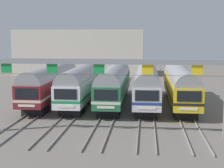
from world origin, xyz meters
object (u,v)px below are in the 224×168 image
object	(u,v)px
commuter_train_maroon	(51,82)
commuter_train_yellow	(180,83)
commuter_train_white	(83,82)
commuter_train_silver	(147,83)
commuter_train_green	(114,83)
catenary_gantry	(99,74)

from	to	relation	value
commuter_train_maroon	commuter_train_yellow	bearing A→B (deg)	0.00
commuter_train_white	commuter_train_silver	bearing A→B (deg)	0.03
commuter_train_green	commuter_train_white	bearing A→B (deg)	180.00
commuter_train_maroon	catenary_gantry	xyz separation A→B (m)	(7.93, -13.50, 2.54)
commuter_train_maroon	commuter_train_white	distance (m)	3.96
commuter_train_maroon	catenary_gantry	bearing A→B (deg)	-59.58
commuter_train_white	commuter_train_green	bearing A→B (deg)	0.00
commuter_train_green	commuter_train_yellow	bearing A→B (deg)	0.03
commuter_train_silver	commuter_train_yellow	distance (m)	3.96
commuter_train_silver	catenary_gantry	xyz separation A→B (m)	(-3.96, -13.50, 2.54)
commuter_train_white	commuter_train_green	xyz separation A→B (m)	(3.96, 0.00, 0.00)
commuter_train_maroon	catenary_gantry	size ratio (longest dim) A/B	0.86
commuter_train_white	commuter_train_silver	world-z (taller)	commuter_train_silver
catenary_gantry	commuter_train_maroon	bearing A→B (deg)	120.42
commuter_train_silver	catenary_gantry	world-z (taller)	catenary_gantry
commuter_train_green	commuter_train_yellow	size ratio (longest dim) A/B	1.00
commuter_train_yellow	catenary_gantry	xyz separation A→B (m)	(-7.93, -13.50, 2.54)
commuter_train_maroon	commuter_train_silver	bearing A→B (deg)	0.00
commuter_train_yellow	catenary_gantry	distance (m)	15.86
commuter_train_yellow	commuter_train_white	bearing A→B (deg)	-179.98
commuter_train_maroon	commuter_train_white	bearing A→B (deg)	-0.06
commuter_train_maroon	catenary_gantry	world-z (taller)	catenary_gantry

